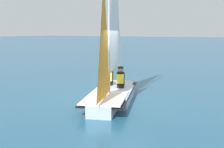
{
  "coord_description": "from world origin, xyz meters",
  "views": [
    {
      "loc": [
        -8.34,
        -5.15,
        2.45
      ],
      "look_at": [
        0.0,
        0.0,
        0.98
      ],
      "focal_mm": 45.0,
      "sensor_mm": 36.0,
      "label": 1
    }
  ],
  "objects": [
    {
      "name": "sailor_crew",
      "position": [
        0.86,
        0.65,
        0.63
      ],
      "size": [
        0.41,
        0.39,
        1.16
      ],
      "rotation": [
        0.0,
        0.0,
        3.52
      ],
      "color": "black",
      "rests_on": "ground_plane"
    },
    {
      "name": "sailboat_main",
      "position": [
        0.03,
        0.01,
        0.91
      ],
      "size": [
        4.56,
        2.87,
        5.65
      ],
      "rotation": [
        0.0,
        0.0,
        3.52
      ],
      "color": "#B2BCCC",
      "rests_on": "ground_plane"
    },
    {
      "name": "sailor_helm",
      "position": [
        0.65,
        0.03,
        0.63
      ],
      "size": [
        0.41,
        0.39,
        1.16
      ],
      "rotation": [
        0.0,
        0.0,
        3.52
      ],
      "color": "black",
      "rests_on": "ground_plane"
    },
    {
      "name": "ground_plane",
      "position": [
        0.0,
        0.0,
        0.0
      ],
      "size": [
        260.0,
        260.0,
        0.0
      ],
      "primitive_type": "plane",
      "color": "#235675"
    }
  ]
}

